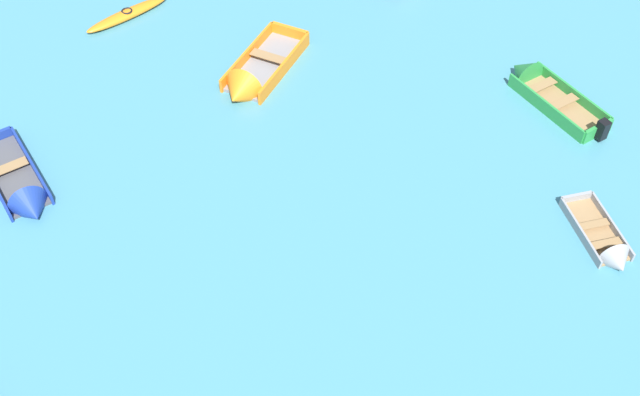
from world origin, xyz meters
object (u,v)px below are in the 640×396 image
(rowboat_green_cluster_outer, at_px, (540,87))
(rowboat_deep_blue_distant_center, at_px, (24,195))
(rowboat_grey_outer_left, at_px, (609,249))
(rowboat_orange_midfield_left, at_px, (251,80))
(kayak_orange_foreground_center, at_px, (128,14))

(rowboat_green_cluster_outer, relative_size, rowboat_deep_blue_distant_center, 0.98)
(rowboat_grey_outer_left, bearing_deg, rowboat_green_cluster_outer, 91.97)
(rowboat_orange_midfield_left, distance_m, rowboat_deep_blue_distant_center, 8.89)
(rowboat_green_cluster_outer, height_order, rowboat_deep_blue_distant_center, rowboat_green_cluster_outer)
(rowboat_orange_midfield_left, distance_m, kayak_orange_foreground_center, 6.82)
(rowboat_orange_midfield_left, bearing_deg, kayak_orange_foreground_center, 138.04)
(rowboat_deep_blue_distant_center, xyz_separation_m, kayak_orange_foreground_center, (2.06, 9.87, -0.02))
(rowboat_deep_blue_distant_center, relative_size, kayak_orange_foreground_center, 1.34)
(rowboat_orange_midfield_left, bearing_deg, rowboat_green_cluster_outer, -4.77)
(rowboat_grey_outer_left, bearing_deg, kayak_orange_foreground_center, 140.93)
(rowboat_orange_midfield_left, height_order, kayak_orange_foreground_center, rowboat_orange_midfield_left)
(rowboat_green_cluster_outer, distance_m, rowboat_grey_outer_left, 7.46)
(kayak_orange_foreground_center, bearing_deg, rowboat_deep_blue_distant_center, -101.81)
(rowboat_orange_midfield_left, height_order, rowboat_grey_outer_left, rowboat_orange_midfield_left)
(rowboat_grey_outer_left, xyz_separation_m, rowboat_deep_blue_distant_center, (-17.94, 3.02, 0.04))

